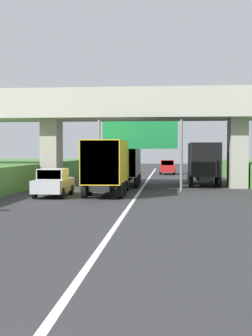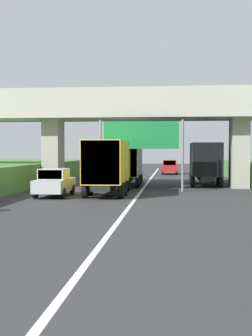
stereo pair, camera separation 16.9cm
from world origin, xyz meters
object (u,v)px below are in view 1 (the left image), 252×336
object	(u,v)px
car_silver	(53,183)
car_red	(167,167)
truck_white	(125,162)
overhead_highway_sign	(140,139)
truck_yellow	(107,164)
truck_black	(203,162)

from	to	relation	value
car_silver	car_red	xyz separation A→B (m)	(6.93, 28.12, 0.00)
truck_white	car_silver	distance (m)	10.07
overhead_highway_sign	car_silver	distance (m)	7.16
car_silver	overhead_highway_sign	bearing A→B (deg)	40.42
truck_yellow	truck_black	xyz separation A→B (m)	(6.72, 9.12, 0.00)
overhead_highway_sign	car_red	bearing A→B (deg)	85.44
car_red	truck_black	bearing A→B (deg)	-80.54
car_silver	truck_black	bearing A→B (deg)	47.19
overhead_highway_sign	truck_yellow	world-z (taller)	overhead_highway_sign
truck_white	car_red	world-z (taller)	truck_white
car_red	overhead_highway_sign	bearing A→B (deg)	-94.56
truck_white	truck_black	bearing A→B (deg)	11.14
truck_white	truck_yellow	distance (m)	7.88
truck_black	truck_yellow	bearing A→B (deg)	-126.38
overhead_highway_sign	truck_white	xyz separation A→B (m)	(-1.53, 5.09, -1.67)
overhead_highway_sign	truck_black	distance (m)	8.13
truck_yellow	car_red	world-z (taller)	truck_yellow
truck_white	car_silver	world-z (taller)	truck_white
overhead_highway_sign	truck_white	distance (m)	5.57
truck_yellow	truck_black	distance (m)	11.33
overhead_highway_sign	truck_white	world-z (taller)	overhead_highway_sign
truck_white	car_red	size ratio (longest dim) A/B	1.78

